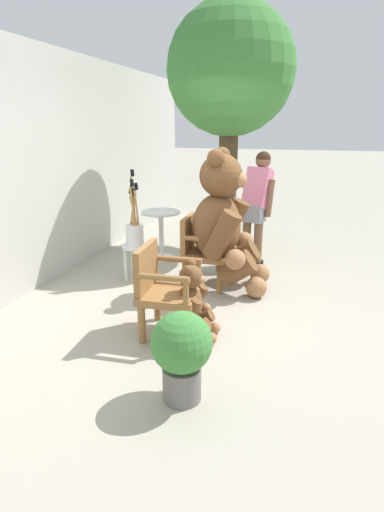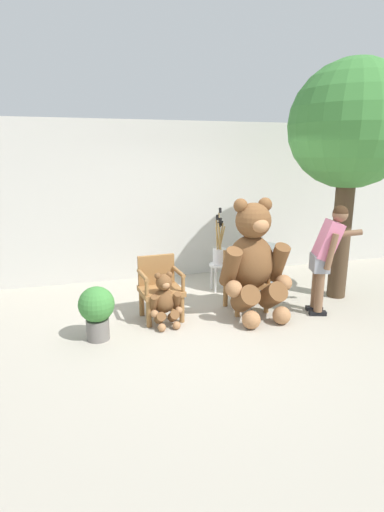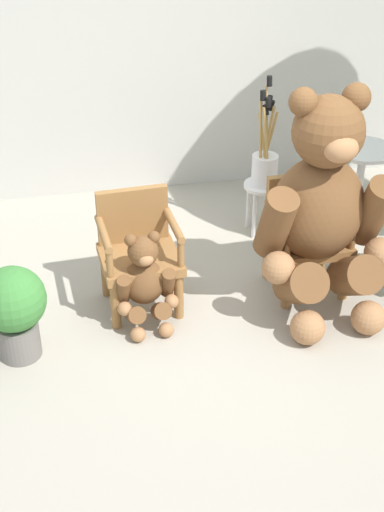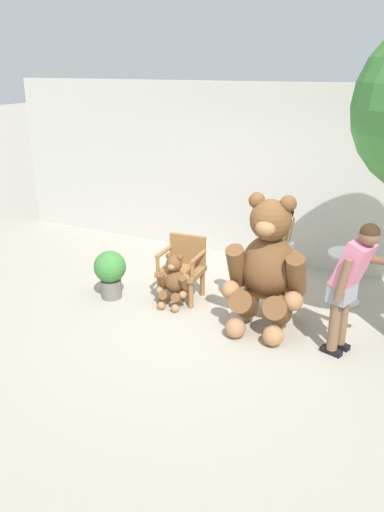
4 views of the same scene
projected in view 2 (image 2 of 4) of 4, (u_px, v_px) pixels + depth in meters
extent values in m
plane|color=#A8A091|center=(213.00, 324.00, 5.40)|extent=(60.00, 60.00, 0.00)
cube|color=beige|center=(171.00, 201.00, 7.29)|extent=(10.00, 0.16, 2.80)
cube|color=olive|center=(161.00, 291.00, 5.48)|extent=(0.60, 0.56, 0.07)
cylinder|color=olive|center=(149.00, 314.00, 5.27)|extent=(0.07, 0.07, 0.37)
cylinder|color=olive|center=(182.00, 309.00, 5.42)|extent=(0.07, 0.07, 0.37)
cylinder|color=olive|center=(142.00, 303.00, 5.65)|extent=(0.07, 0.07, 0.37)
cylinder|color=olive|center=(173.00, 299.00, 5.80)|extent=(0.07, 0.07, 0.37)
cube|color=olive|center=(156.00, 270.00, 5.63)|extent=(0.52, 0.10, 0.42)
cylinder|color=olive|center=(143.00, 275.00, 5.33)|extent=(0.09, 0.48, 0.06)
cylinder|color=olive|center=(147.00, 288.00, 5.17)|extent=(0.05, 0.05, 0.22)
cylinder|color=olive|center=(178.00, 272.00, 5.50)|extent=(0.09, 0.48, 0.06)
cylinder|color=olive|center=(183.00, 284.00, 5.34)|extent=(0.05, 0.05, 0.22)
cube|color=olive|center=(246.00, 283.00, 5.82)|extent=(0.59, 0.55, 0.07)
cylinder|color=olive|center=(238.00, 304.00, 5.61)|extent=(0.07, 0.07, 0.37)
cylinder|color=olive|center=(266.00, 300.00, 5.75)|extent=(0.07, 0.07, 0.37)
cylinder|color=olive|center=(225.00, 294.00, 5.99)|extent=(0.07, 0.07, 0.37)
cylinder|color=olive|center=(253.00, 291.00, 6.14)|extent=(0.07, 0.07, 0.37)
cube|color=olive|center=(240.00, 263.00, 5.97)|extent=(0.52, 0.09, 0.42)
cylinder|color=olive|center=(231.00, 268.00, 5.68)|extent=(0.08, 0.48, 0.06)
cylinder|color=olive|center=(237.00, 279.00, 5.51)|extent=(0.05, 0.05, 0.22)
cylinder|color=olive|center=(262.00, 265.00, 5.83)|extent=(0.08, 0.48, 0.06)
cylinder|color=olive|center=(269.00, 276.00, 5.67)|extent=(0.05, 0.05, 0.22)
ellipsoid|color=brown|center=(250.00, 262.00, 5.62)|extent=(0.70, 0.61, 0.78)
sphere|color=brown|center=(253.00, 221.00, 5.44)|extent=(0.49, 0.49, 0.49)
ellipsoid|color=#A47148|center=(261.00, 226.00, 5.25)|extent=(0.24, 0.19, 0.18)
sphere|color=black|center=(261.00, 225.00, 5.25)|extent=(0.07, 0.07, 0.07)
sphere|color=brown|center=(241.00, 206.00, 5.35)|extent=(0.19, 0.19, 0.19)
sphere|color=brown|center=(265.00, 205.00, 5.47)|extent=(0.19, 0.19, 0.19)
cylinder|color=brown|center=(231.00, 267.00, 5.39)|extent=(0.24, 0.44, 0.59)
sphere|color=#A47148|center=(234.00, 289.00, 5.30)|extent=(0.23, 0.23, 0.23)
cylinder|color=brown|center=(278.00, 262.00, 5.62)|extent=(0.24, 0.44, 0.59)
sphere|color=#A47148|center=(284.00, 283.00, 5.55)|extent=(0.23, 0.23, 0.23)
cylinder|color=brown|center=(245.00, 299.00, 5.40)|extent=(0.31, 0.50, 0.46)
sphere|color=#A47148|center=(251.00, 320.00, 5.23)|extent=(0.25, 0.25, 0.25)
cylinder|color=brown|center=(272.00, 295.00, 5.53)|extent=(0.31, 0.50, 0.46)
sphere|color=#A47148|center=(282.00, 315.00, 5.37)|extent=(0.25, 0.25, 0.25)
ellipsoid|color=brown|center=(164.00, 301.00, 5.33)|extent=(0.31, 0.27, 0.34)
sphere|color=brown|center=(164.00, 282.00, 5.25)|extent=(0.22, 0.22, 0.22)
ellipsoid|color=#A47148|center=(166.00, 286.00, 5.17)|extent=(0.11, 0.09, 0.08)
sphere|color=black|center=(166.00, 285.00, 5.17)|extent=(0.03, 0.03, 0.03)
sphere|color=brown|center=(158.00, 276.00, 5.21)|extent=(0.09, 0.09, 0.09)
sphere|color=brown|center=(169.00, 275.00, 5.26)|extent=(0.09, 0.09, 0.09)
cylinder|color=brown|center=(153.00, 304.00, 5.22)|extent=(0.11, 0.20, 0.26)
sphere|color=#A47148|center=(154.00, 314.00, 5.19)|extent=(0.10, 0.10, 0.10)
cylinder|color=brown|center=(177.00, 301.00, 5.33)|extent=(0.11, 0.20, 0.26)
sphere|color=#A47148|center=(179.00, 310.00, 5.30)|extent=(0.10, 0.10, 0.10)
cylinder|color=brown|center=(160.00, 318.00, 5.23)|extent=(0.14, 0.22, 0.20)
sphere|color=#A47148|center=(162.00, 328.00, 5.16)|extent=(0.11, 0.11, 0.11)
cylinder|color=brown|center=(173.00, 316.00, 5.29)|extent=(0.14, 0.22, 0.20)
sphere|color=#A47148|center=(177.00, 325.00, 5.22)|extent=(0.11, 0.11, 0.11)
cube|color=black|center=(318.00, 313.00, 5.69)|extent=(0.26, 0.16, 0.06)
cylinder|color=brown|center=(320.00, 284.00, 5.58)|extent=(0.12, 0.12, 0.82)
cube|color=black|center=(314.00, 308.00, 5.86)|extent=(0.26, 0.16, 0.06)
cylinder|color=brown|center=(316.00, 280.00, 5.76)|extent=(0.12, 0.12, 0.82)
cube|color=gray|center=(320.00, 263.00, 5.60)|extent=(0.30, 0.35, 0.24)
cube|color=pink|center=(328.00, 240.00, 5.52)|extent=(0.44, 0.41, 0.58)
sphere|color=brown|center=(340.00, 214.00, 5.42)|extent=(0.21, 0.21, 0.21)
sphere|color=#382314|center=(340.00, 213.00, 5.42)|extent=(0.21, 0.21, 0.21)
cylinder|color=brown|center=(342.00, 234.00, 5.68)|extent=(0.56, 0.25, 0.14)
cylinder|color=brown|center=(331.00, 252.00, 5.36)|extent=(0.18, 0.13, 0.51)
cylinder|color=white|center=(219.00, 265.00, 6.63)|extent=(0.34, 0.34, 0.03)
cylinder|color=white|center=(223.00, 276.00, 6.81)|extent=(0.04, 0.04, 0.43)
cylinder|color=white|center=(212.00, 277.00, 6.75)|extent=(0.04, 0.04, 0.43)
cylinder|color=white|center=(227.00, 279.00, 6.62)|extent=(0.04, 0.04, 0.43)
cylinder|color=white|center=(216.00, 280.00, 6.57)|extent=(0.04, 0.04, 0.43)
cylinder|color=white|center=(220.00, 256.00, 6.59)|extent=(0.22, 0.22, 0.26)
cylinder|color=tan|center=(220.00, 237.00, 6.50)|extent=(0.06, 0.05, 0.78)
cylinder|color=black|center=(220.00, 210.00, 6.39)|extent=(0.05, 0.05, 0.08)
cylinder|color=tan|center=(220.00, 241.00, 6.55)|extent=(0.10, 0.07, 0.61)
cylinder|color=black|center=(220.00, 220.00, 6.46)|extent=(0.05, 0.05, 0.09)
cylinder|color=tan|center=(220.00, 242.00, 6.47)|extent=(0.09, 0.04, 0.62)
cylinder|color=black|center=(220.00, 220.00, 6.38)|extent=(0.05, 0.05, 0.09)
cylinder|color=tan|center=(219.00, 244.00, 6.50)|extent=(0.10, 0.10, 0.55)
cylinder|color=black|center=(219.00, 225.00, 6.42)|extent=(0.06, 0.05, 0.09)
cylinder|color=tan|center=(217.00, 240.00, 6.49)|extent=(0.04, 0.07, 0.67)
cylinder|color=black|center=(217.00, 217.00, 6.40)|extent=(0.05, 0.05, 0.08)
cylinder|color=tan|center=(221.00, 242.00, 6.59)|extent=(0.11, 0.10, 0.55)
cylinder|color=black|center=(221.00, 223.00, 6.51)|extent=(0.06, 0.05, 0.09)
cylinder|color=silver|center=(268.00, 246.00, 6.79)|extent=(0.56, 0.56, 0.03)
cylinder|color=silver|center=(267.00, 267.00, 6.88)|extent=(0.07, 0.07, 0.69)
cylinder|color=silver|center=(266.00, 285.00, 6.96)|extent=(0.40, 0.40, 0.03)
cylinder|color=#473523|center=(342.00, 231.00, 6.20)|extent=(0.28, 0.28, 2.14)
sphere|color=#3D7F38|center=(352.00, 125.00, 5.81)|extent=(1.84, 1.84, 1.84)
cylinder|color=slate|center=(98.00, 329.00, 4.93)|extent=(0.28, 0.28, 0.26)
sphere|color=#3D7F38|center=(96.00, 304.00, 4.85)|extent=(0.44, 0.44, 0.44)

